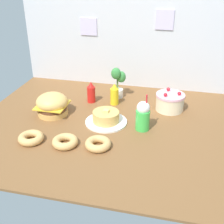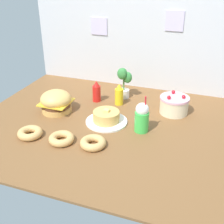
{
  "view_description": "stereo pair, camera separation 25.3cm",
  "coord_description": "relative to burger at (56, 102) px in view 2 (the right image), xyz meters",
  "views": [
    {
      "loc": [
        0.59,
        -2.17,
        1.29
      ],
      "look_at": [
        0.08,
        0.01,
        0.12
      ],
      "focal_mm": 46.51,
      "sensor_mm": 36.0,
      "label": 1
    },
    {
      "loc": [
        0.83,
        -2.1,
        1.29
      ],
      "look_at": [
        0.08,
        0.01,
        0.12
      ],
      "focal_mm": 46.51,
      "sensor_mm": 36.0,
      "label": 2
    }
  ],
  "objects": [
    {
      "name": "donut_chocolate",
      "position": [
        0.3,
        -0.47,
        -0.07
      ],
      "size": [
        0.21,
        0.21,
        0.06
      ],
      "color": "tan",
      "rests_on": "ground_plane"
    },
    {
      "name": "cream_soda_cup",
      "position": [
        0.86,
        -0.09,
        0.03
      ],
      "size": [
        0.12,
        0.12,
        0.33
      ],
      "color": "green",
      "rests_on": "ground_plane"
    },
    {
      "name": "ground_plane",
      "position": [
        0.51,
        -0.08,
        -0.11
      ],
      "size": [
        2.3,
        1.91,
        0.02
      ],
      "primitive_type": "cube",
      "color": "brown"
    },
    {
      "name": "donut_pink_glaze",
      "position": [
        0.02,
        -0.48,
        -0.07
      ],
      "size": [
        0.21,
        0.21,
        0.06
      ],
      "color": "tan",
      "rests_on": "ground_plane"
    },
    {
      "name": "mustard_bottle",
      "position": [
        0.52,
        0.35,
        0.0
      ],
      "size": [
        0.08,
        0.08,
        0.22
      ],
      "color": "yellow",
      "rests_on": "ground_plane"
    },
    {
      "name": "donut_vanilla",
      "position": [
        0.57,
        -0.44,
        -0.07
      ],
      "size": [
        0.21,
        0.21,
        0.06
      ],
      "color": "tan",
      "rests_on": "ground_plane"
    },
    {
      "name": "ketchup_bottle",
      "position": [
        0.28,
        0.34,
        0.0
      ],
      "size": [
        0.08,
        0.08,
        0.22
      ],
      "color": "red",
      "rests_on": "ground_plane"
    },
    {
      "name": "pancake_stack",
      "position": [
        0.53,
        -0.05,
        -0.05
      ],
      "size": [
        0.37,
        0.37,
        0.13
      ],
      "color": "white",
      "rests_on": "ground_plane"
    },
    {
      "name": "burger",
      "position": [
        0.0,
        0.0,
        0.0
      ],
      "size": [
        0.29,
        0.29,
        0.21
      ],
      "color": "#DBA859",
      "rests_on": "ground_plane"
    },
    {
      "name": "back_wall",
      "position": [
        0.51,
        0.87,
        0.43
      ],
      "size": [
        2.3,
        0.04,
        1.05
      ],
      "color": "silver",
      "rests_on": "ground_plane"
    },
    {
      "name": "layer_cake",
      "position": [
        1.07,
        0.34,
        -0.02
      ],
      "size": [
        0.28,
        0.28,
        0.2
      ],
      "color": "beige",
      "rests_on": "ground_plane"
    },
    {
      "name": "potted_plant",
      "position": [
        0.51,
        0.52,
        0.08
      ],
      "size": [
        0.16,
        0.14,
        0.34
      ],
      "color": "white",
      "rests_on": "ground_plane"
    }
  ]
}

